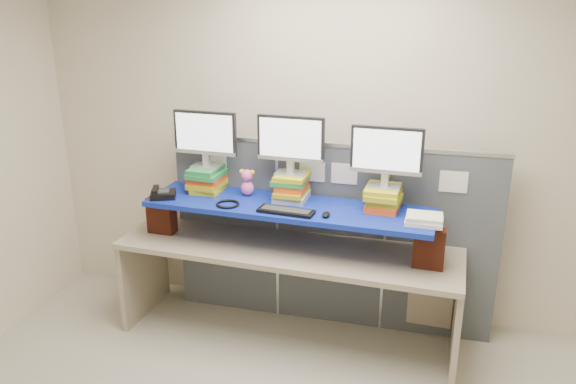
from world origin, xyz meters
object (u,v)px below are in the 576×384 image
(desk_phone, at_px, (162,194))
(keyboard, at_px, (286,211))
(blue_board, at_px, (288,207))
(desk, at_px, (288,264))
(monitor_left, at_px, (205,136))
(monitor_center, at_px, (291,142))
(monitor_right, at_px, (386,154))

(desk_phone, bearing_deg, keyboard, -26.62)
(blue_board, bearing_deg, desk_phone, -172.31)
(desk, bearing_deg, monitor_left, 170.44)
(monitor_center, relative_size, desk_phone, 2.16)
(monitor_left, xyz_separation_m, monitor_right, (1.39, -0.07, -0.03))
(blue_board, xyz_separation_m, monitor_center, (-0.01, 0.12, 0.47))
(monitor_left, height_order, desk_phone, monitor_left)
(keyboard, height_order, desk_phone, desk_phone)
(keyboard, bearing_deg, blue_board, 104.64)
(monitor_left, height_order, keyboard, monitor_left)
(blue_board, bearing_deg, monitor_center, 97.96)
(blue_board, relative_size, monitor_left, 4.21)
(blue_board, xyz_separation_m, monitor_right, (0.69, 0.09, 0.44))
(desk, relative_size, monitor_left, 5.17)
(monitor_center, bearing_deg, blue_board, -82.04)
(blue_board, distance_m, monitor_right, 0.82)
(desk, distance_m, monitor_center, 0.94)
(monitor_left, relative_size, monitor_center, 1.00)
(desk, bearing_deg, keyboard, -77.61)
(desk, xyz_separation_m, blue_board, (0.00, 0.00, 0.47))
(monitor_right, bearing_deg, monitor_left, 180.00)
(desk, bearing_deg, monitor_center, 97.96)
(monitor_left, distance_m, monitor_right, 1.39)
(monitor_center, xyz_separation_m, keyboard, (0.04, -0.28, -0.44))
(monitor_right, bearing_deg, desk_phone, -171.43)
(desk, xyz_separation_m, monitor_left, (-0.70, 0.15, 0.93))
(keyboard, bearing_deg, monitor_right, 25.31)
(blue_board, bearing_deg, monitor_right, 9.81)
(desk, bearing_deg, monitor_right, 9.81)
(monitor_center, height_order, monitor_right, monitor_center)
(monitor_center, bearing_deg, monitor_right, 0.00)
(desk, xyz_separation_m, desk_phone, (-0.97, -0.08, 0.52))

